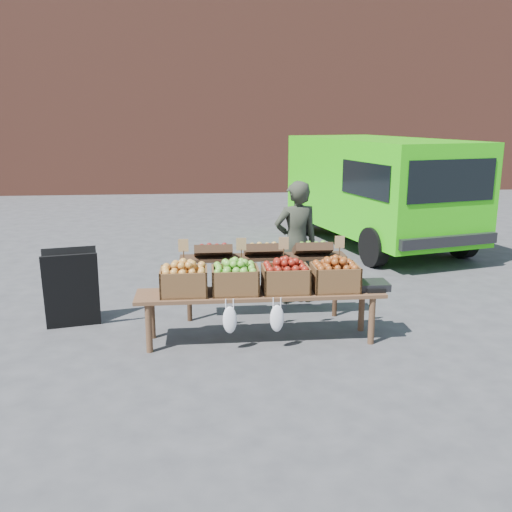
{
  "coord_description": "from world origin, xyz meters",
  "views": [
    {
      "loc": [
        -1.07,
        -5.48,
        2.43
      ],
      "look_at": [
        -0.45,
        0.93,
        0.85
      ],
      "focal_mm": 40.0,
      "sensor_mm": 36.0,
      "label": 1
    }
  ],
  "objects_px": {
    "crate_green_apples": "(335,277)",
    "weighing_scale": "(372,285)",
    "chalkboard_sign": "(71,288)",
    "crate_red_apples": "(285,279)",
    "back_table": "(263,278)",
    "display_bench": "(260,316)",
    "crate_golden_apples": "(184,281)",
    "crate_russet_pears": "(235,280)",
    "vendor": "(296,243)",
    "delivery_van": "(377,193)"
  },
  "relations": [
    {
      "from": "crate_russet_pears",
      "to": "display_bench",
      "type": "bearing_deg",
      "value": 0.0
    },
    {
      "from": "crate_golden_apples",
      "to": "crate_red_apples",
      "type": "height_order",
      "value": "same"
    },
    {
      "from": "vendor",
      "to": "crate_red_apples",
      "type": "bearing_deg",
      "value": 65.13
    },
    {
      "from": "crate_golden_apples",
      "to": "crate_red_apples",
      "type": "xyz_separation_m",
      "value": [
        1.1,
        0.0,
        0.0
      ]
    },
    {
      "from": "back_table",
      "to": "display_bench",
      "type": "xyz_separation_m",
      "value": [
        -0.11,
        -0.72,
        -0.24
      ]
    },
    {
      "from": "delivery_van",
      "to": "display_bench",
      "type": "relative_size",
      "value": 1.68
    },
    {
      "from": "crate_green_apples",
      "to": "crate_red_apples",
      "type": "bearing_deg",
      "value": 180.0
    },
    {
      "from": "crate_green_apples",
      "to": "weighing_scale",
      "type": "bearing_deg",
      "value": 0.0
    },
    {
      "from": "back_table",
      "to": "crate_russet_pears",
      "type": "relative_size",
      "value": 4.2
    },
    {
      "from": "chalkboard_sign",
      "to": "weighing_scale",
      "type": "height_order",
      "value": "chalkboard_sign"
    },
    {
      "from": "weighing_scale",
      "to": "chalkboard_sign",
      "type": "bearing_deg",
      "value": 169.07
    },
    {
      "from": "display_bench",
      "to": "crate_red_apples",
      "type": "distance_m",
      "value": 0.51
    },
    {
      "from": "crate_russet_pears",
      "to": "back_table",
      "type": "bearing_deg",
      "value": 61.98
    },
    {
      "from": "vendor",
      "to": "chalkboard_sign",
      "type": "relative_size",
      "value": 1.73
    },
    {
      "from": "back_table",
      "to": "weighing_scale",
      "type": "bearing_deg",
      "value": -32.23
    },
    {
      "from": "display_bench",
      "to": "weighing_scale",
      "type": "bearing_deg",
      "value": 0.0
    },
    {
      "from": "chalkboard_sign",
      "to": "weighing_scale",
      "type": "distance_m",
      "value": 3.48
    },
    {
      "from": "delivery_van",
      "to": "weighing_scale",
      "type": "xyz_separation_m",
      "value": [
        -1.47,
        -4.63,
        -0.41
      ]
    },
    {
      "from": "delivery_van",
      "to": "weighing_scale",
      "type": "bearing_deg",
      "value": -121.86
    },
    {
      "from": "crate_golden_apples",
      "to": "crate_green_apples",
      "type": "bearing_deg",
      "value": 0.0
    },
    {
      "from": "back_table",
      "to": "crate_red_apples",
      "type": "bearing_deg",
      "value": -76.95
    },
    {
      "from": "crate_golden_apples",
      "to": "crate_red_apples",
      "type": "relative_size",
      "value": 1.0
    },
    {
      "from": "delivery_van",
      "to": "back_table",
      "type": "xyz_separation_m",
      "value": [
        -2.61,
        -3.91,
        -0.5
      ]
    },
    {
      "from": "crate_golden_apples",
      "to": "crate_green_apples",
      "type": "xyz_separation_m",
      "value": [
        1.65,
        0.0,
        0.0
      ]
    },
    {
      "from": "vendor",
      "to": "chalkboard_sign",
      "type": "distance_m",
      "value": 2.87
    },
    {
      "from": "vendor",
      "to": "crate_green_apples",
      "type": "bearing_deg",
      "value": 88.6
    },
    {
      "from": "chalkboard_sign",
      "to": "weighing_scale",
      "type": "bearing_deg",
      "value": -23.04
    },
    {
      "from": "vendor",
      "to": "crate_golden_apples",
      "type": "height_order",
      "value": "vendor"
    },
    {
      "from": "crate_russet_pears",
      "to": "crate_red_apples",
      "type": "xyz_separation_m",
      "value": [
        0.55,
        0.0,
        0.0
      ]
    },
    {
      "from": "crate_red_apples",
      "to": "delivery_van",
      "type": "bearing_deg",
      "value": 62.16
    },
    {
      "from": "back_table",
      "to": "crate_russet_pears",
      "type": "distance_m",
      "value": 0.84
    },
    {
      "from": "crate_russet_pears",
      "to": "weighing_scale",
      "type": "relative_size",
      "value": 1.47
    },
    {
      "from": "crate_russet_pears",
      "to": "weighing_scale",
      "type": "bearing_deg",
      "value": 0.0
    },
    {
      "from": "chalkboard_sign",
      "to": "crate_russet_pears",
      "type": "bearing_deg",
      "value": -31.36
    },
    {
      "from": "crate_russet_pears",
      "to": "crate_green_apples",
      "type": "distance_m",
      "value": 1.1
    },
    {
      "from": "display_bench",
      "to": "crate_green_apples",
      "type": "bearing_deg",
      "value": 0.0
    },
    {
      "from": "crate_golden_apples",
      "to": "weighing_scale",
      "type": "relative_size",
      "value": 1.47
    },
    {
      "from": "delivery_van",
      "to": "vendor",
      "type": "distance_m",
      "value": 3.93
    },
    {
      "from": "vendor",
      "to": "crate_golden_apples",
      "type": "bearing_deg",
      "value": 31.97
    },
    {
      "from": "crate_red_apples",
      "to": "weighing_scale",
      "type": "relative_size",
      "value": 1.47
    },
    {
      "from": "display_bench",
      "to": "weighing_scale",
      "type": "height_order",
      "value": "weighing_scale"
    },
    {
      "from": "vendor",
      "to": "display_bench",
      "type": "height_order",
      "value": "vendor"
    },
    {
      "from": "crate_red_apples",
      "to": "weighing_scale",
      "type": "bearing_deg",
      "value": 0.0
    },
    {
      "from": "crate_red_apples",
      "to": "weighing_scale",
      "type": "distance_m",
      "value": 0.98
    },
    {
      "from": "crate_green_apples",
      "to": "display_bench",
      "type": "bearing_deg",
      "value": 180.0
    },
    {
      "from": "crate_red_apples",
      "to": "weighing_scale",
      "type": "xyz_separation_m",
      "value": [
        0.97,
        0.0,
        -0.1
      ]
    },
    {
      "from": "crate_golden_apples",
      "to": "weighing_scale",
      "type": "bearing_deg",
      "value": 0.0
    },
    {
      "from": "crate_green_apples",
      "to": "crate_russet_pears",
      "type": "bearing_deg",
      "value": 180.0
    },
    {
      "from": "chalkboard_sign",
      "to": "back_table",
      "type": "relative_size",
      "value": 0.45
    },
    {
      "from": "crate_green_apples",
      "to": "chalkboard_sign",
      "type": "bearing_deg",
      "value": 167.56
    }
  ]
}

